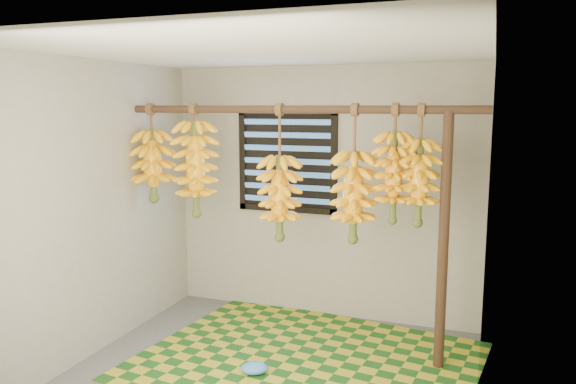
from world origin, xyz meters
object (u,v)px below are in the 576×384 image
at_px(woven_mat, 306,361).
at_px(banana_bunch_f, 419,182).
at_px(banana_bunch_a, 153,166).
at_px(banana_bunch_b, 196,169).
at_px(support_post, 443,243).
at_px(plastic_bag, 254,368).
at_px(banana_bunch_e, 354,197).
at_px(banana_bunch_c, 280,198).
at_px(banana_bunch_d, 394,177).

xyz_separation_m(woven_mat, banana_bunch_f, (0.81, 0.26, 1.45)).
bearing_deg(banana_bunch_f, banana_bunch_a, -180.00).
distance_m(woven_mat, banana_bunch_b, 1.87).
bearing_deg(banana_bunch_b, support_post, -0.00).
xyz_separation_m(plastic_bag, banana_bunch_e, (0.60, 0.61, 1.26)).
relative_size(support_post, banana_bunch_c, 1.77).
height_order(support_post, banana_bunch_f, banana_bunch_f).
xyz_separation_m(banana_bunch_b, banana_bunch_d, (1.73, 0.00, -0.00)).
relative_size(woven_mat, banana_bunch_d, 2.78).
bearing_deg(banana_bunch_e, plastic_bag, -134.40).
bearing_deg(woven_mat, banana_bunch_b, 166.73).
bearing_deg(plastic_bag, banana_bunch_e, 45.60).
bearing_deg(banana_bunch_c, plastic_bag, -87.61).
height_order(plastic_bag, banana_bunch_a, banana_bunch_a).
distance_m(banana_bunch_d, banana_bunch_e, 0.35).
bearing_deg(banana_bunch_c, banana_bunch_e, 0.00).
bearing_deg(support_post, plastic_bag, -154.78).
height_order(banana_bunch_d, banana_bunch_e, same).
xyz_separation_m(plastic_bag, banana_bunch_d, (0.91, 0.61, 1.43)).
distance_m(plastic_bag, banana_bunch_a, 2.00).
bearing_deg(plastic_bag, banana_bunch_c, 92.39).
bearing_deg(banana_bunch_c, support_post, 0.00).
bearing_deg(banana_bunch_f, support_post, -0.00).
relative_size(banana_bunch_b, banana_bunch_c, 0.87).
xyz_separation_m(support_post, banana_bunch_b, (-2.12, 0.00, 0.49)).
height_order(support_post, woven_mat, support_post).
distance_m(woven_mat, banana_bunch_f, 1.68).
xyz_separation_m(support_post, banana_bunch_c, (-1.33, 0.00, 0.27)).
height_order(plastic_bag, banana_bunch_c, banana_bunch_c).
height_order(woven_mat, banana_bunch_c, banana_bunch_c).
bearing_deg(plastic_bag, woven_mat, 49.59).
relative_size(banana_bunch_e, banana_bunch_f, 1.18).
distance_m(banana_bunch_c, banana_bunch_e, 0.63).
distance_m(plastic_bag, banana_bunch_d, 1.81).
bearing_deg(banana_bunch_a, plastic_bag, -26.18).
distance_m(support_post, banana_bunch_c, 1.36).
relative_size(support_post, woven_mat, 0.78).
bearing_deg(plastic_bag, banana_bunch_a, 153.82).
bearing_deg(woven_mat, banana_bunch_f, 18.01).
bearing_deg(woven_mat, plastic_bag, -130.41).
bearing_deg(support_post, banana_bunch_e, 180.00).
height_order(banana_bunch_a, banana_bunch_c, same).
bearing_deg(banana_bunch_b, banana_bunch_c, -0.00).
height_order(plastic_bag, banana_bunch_e, banana_bunch_e).
bearing_deg(plastic_bag, support_post, 25.22).
height_order(banana_bunch_a, banana_bunch_e, same).
distance_m(woven_mat, plastic_bag, 0.46).
distance_m(plastic_bag, banana_bunch_b, 1.76).
height_order(support_post, banana_bunch_b, banana_bunch_b).
distance_m(support_post, banana_bunch_a, 2.60).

